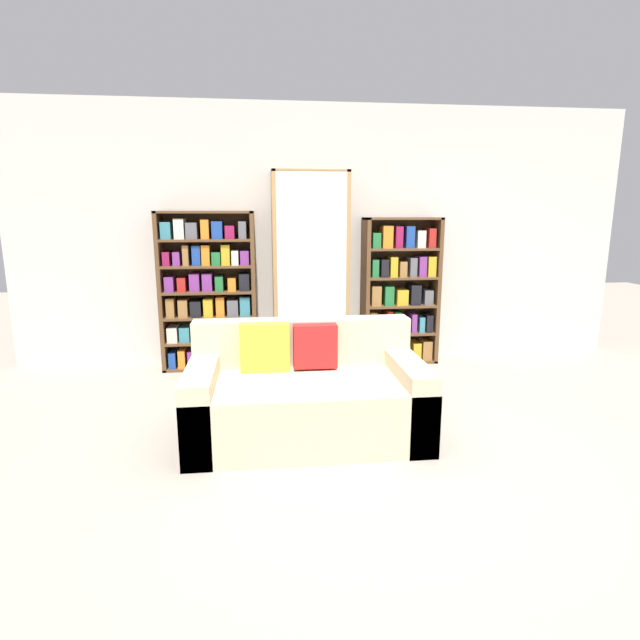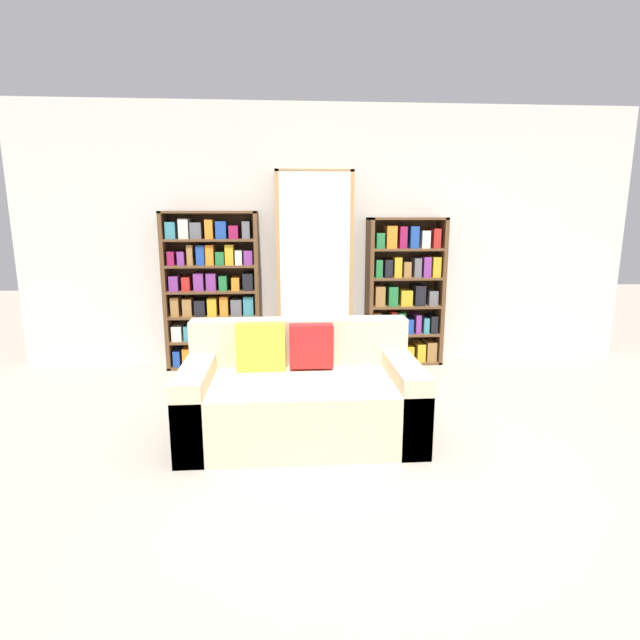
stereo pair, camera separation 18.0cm
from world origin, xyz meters
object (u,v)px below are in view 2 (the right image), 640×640
Objects in this scene: display_cabinet at (314,271)px; wine_bottle at (349,364)px; couch at (301,396)px; bookshelf_left at (213,293)px; bookshelf_right at (404,294)px.

display_cabinet reaches higher than wine_bottle.
couch is at bearing -112.32° from wine_bottle.
bookshelf_left is 1.07m from display_cabinet.
bookshelf_left is at bearing 179.18° from display_cabinet.
bookshelf_left reaches higher than couch.
couch is at bearing -96.61° from display_cabinet.
couch is 1.36m from wine_bottle.
display_cabinet reaches higher than couch.
bookshelf_right is at bearing 37.22° from wine_bottle.
bookshelf_left is 1.04× the size of bookshelf_right.
bookshelf_left is at bearing 159.96° from wine_bottle.
bookshelf_right is 1.02m from wine_bottle.
couch is 2.15m from bookshelf_right.
bookshelf_left is 1.59m from wine_bottle.
couch is 0.83× the size of display_cabinet.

